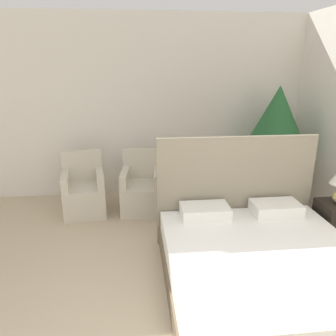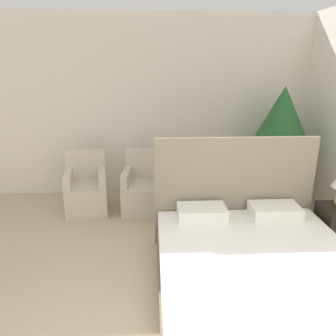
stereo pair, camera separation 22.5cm
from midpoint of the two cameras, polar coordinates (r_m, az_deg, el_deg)
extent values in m
cube|color=silver|center=(5.44, -4.31, 10.39)|extent=(10.00, 0.06, 2.90)
cube|color=brown|center=(3.48, 14.35, -18.64)|extent=(1.89, 1.98, 0.22)
cube|color=white|center=(3.35, 14.65, -15.54)|extent=(1.85, 1.94, 0.23)
cube|color=gray|center=(4.06, 10.09, -3.82)|extent=(1.92, 0.06, 1.34)
cube|color=white|center=(3.81, 4.76, -7.57)|extent=(0.55, 0.35, 0.14)
cube|color=white|center=(4.04, 16.74, -6.74)|extent=(0.55, 0.35, 0.14)
cube|color=beige|center=(5.06, -15.59, -5.34)|extent=(0.67, 0.70, 0.43)
cube|color=beige|center=(5.17, -15.94, 0.45)|extent=(0.59, 0.14, 0.47)
cube|color=beige|center=(4.97, -18.71, -2.17)|extent=(0.18, 0.57, 0.20)
cube|color=beige|center=(4.94, -13.06, -1.76)|extent=(0.18, 0.57, 0.20)
cube|color=beige|center=(4.98, -5.89, -5.10)|extent=(0.64, 0.67, 0.43)
cube|color=beige|center=(5.09, -5.80, 0.80)|extent=(0.59, 0.11, 0.47)
cube|color=beige|center=(4.90, -8.87, -1.69)|extent=(0.15, 0.57, 0.20)
cube|color=beige|center=(4.85, -3.13, -1.67)|extent=(0.15, 0.57, 0.20)
cylinder|color=brown|center=(5.56, 16.23, -3.85)|extent=(0.42, 0.42, 0.32)
cylinder|color=brown|center=(5.43, 16.60, 0.15)|extent=(0.06, 0.06, 0.49)
cone|color=#235B2D|center=(5.26, 17.33, 8.03)|extent=(1.01, 1.01, 1.02)
cube|color=black|center=(4.48, 25.92, -8.78)|extent=(0.43, 0.41, 0.55)
camera|label=1|loc=(0.11, -91.49, -0.48)|focal=35.00mm
camera|label=2|loc=(0.11, 88.51, 0.48)|focal=35.00mm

